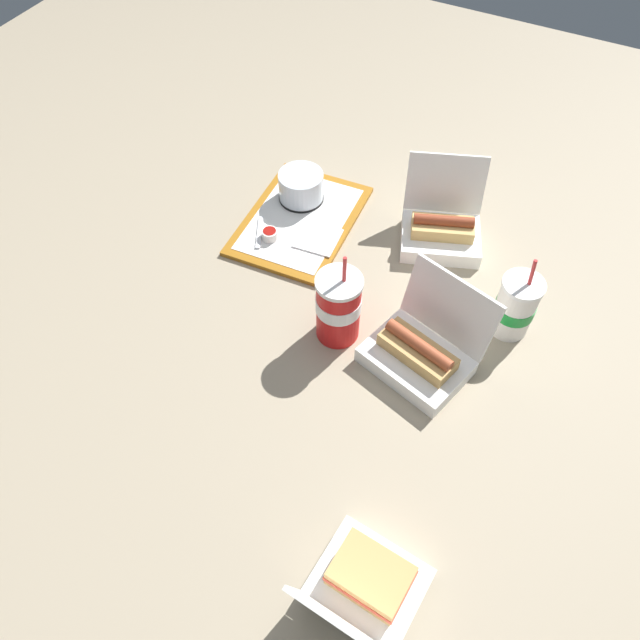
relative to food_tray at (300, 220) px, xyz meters
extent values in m
plane|color=gray|center=(-0.34, -0.19, -0.01)|extent=(3.20, 3.20, 0.00)
cube|color=#A56619|center=(0.00, 0.00, 0.00)|extent=(0.39, 0.28, 0.01)
cube|color=white|center=(0.00, 0.00, 0.01)|extent=(0.34, 0.24, 0.00)
cylinder|color=black|center=(0.07, 0.03, 0.01)|extent=(0.12, 0.12, 0.01)
cylinder|color=#BC7084|center=(0.07, 0.03, 0.04)|extent=(0.09, 0.09, 0.05)
cylinder|color=silver|center=(0.07, 0.03, 0.05)|extent=(0.12, 0.12, 0.07)
cylinder|color=white|center=(-0.10, 0.03, 0.02)|extent=(0.04, 0.04, 0.02)
cylinder|color=#9E140F|center=(-0.10, 0.03, 0.03)|extent=(0.03, 0.03, 0.01)
cube|color=white|center=(-0.04, -0.07, 0.01)|extent=(0.11, 0.11, 0.00)
cube|color=white|center=(-0.09, 0.06, 0.01)|extent=(0.10, 0.06, 0.00)
cube|color=white|center=(0.09, -0.34, 0.01)|extent=(0.21, 0.23, 0.04)
cube|color=white|center=(0.18, -0.31, 0.10)|extent=(0.11, 0.19, 0.14)
cube|color=tan|center=(0.09, -0.34, 0.05)|extent=(0.12, 0.16, 0.03)
cylinder|color=brown|center=(0.09, -0.34, 0.07)|extent=(0.08, 0.14, 0.03)
cylinder|color=yellow|center=(0.09, -0.34, 0.08)|extent=(0.05, 0.12, 0.01)
cube|color=white|center=(-0.72, -0.52, 0.01)|extent=(0.16, 0.19, 0.04)
cube|color=white|center=(-0.82, -0.51, 0.11)|extent=(0.06, 0.18, 0.14)
cube|color=tan|center=(-0.72, -0.52, 0.04)|extent=(0.10, 0.13, 0.02)
cube|color=#D64C38|center=(-0.72, -0.52, 0.06)|extent=(0.10, 0.13, 0.01)
cube|color=tan|center=(-0.72, -0.52, 0.08)|extent=(0.10, 0.13, 0.02)
cube|color=white|center=(-0.28, -0.42, 0.01)|extent=(0.20, 0.24, 0.04)
cube|color=white|center=(-0.18, -0.45, 0.11)|extent=(0.10, 0.21, 0.15)
cube|color=tan|center=(-0.28, -0.42, 0.05)|extent=(0.11, 0.18, 0.03)
cylinder|color=#9E4728|center=(-0.28, -0.42, 0.07)|extent=(0.07, 0.16, 0.03)
cylinder|color=yellow|center=(-0.28, -0.42, 0.08)|extent=(0.04, 0.13, 0.01)
cylinder|color=red|center=(-0.27, -0.24, 0.07)|extent=(0.09, 0.09, 0.16)
cylinder|color=white|center=(-0.27, -0.24, 0.09)|extent=(0.10, 0.10, 0.04)
cylinder|color=white|center=(-0.27, -0.24, 0.16)|extent=(0.10, 0.10, 0.01)
cylinder|color=red|center=(-0.26, -0.25, 0.20)|extent=(0.01, 0.01, 0.06)
cylinder|color=white|center=(-0.08, -0.57, 0.06)|extent=(0.08, 0.08, 0.14)
cylinder|color=#198C33|center=(-0.08, -0.57, 0.06)|extent=(0.09, 0.09, 0.03)
cylinder|color=white|center=(-0.08, -0.57, 0.14)|extent=(0.09, 0.09, 0.01)
cylinder|color=red|center=(-0.08, -0.58, 0.17)|extent=(0.02, 0.01, 0.06)
camera|label=1|loc=(-1.01, -0.58, 1.10)|focal=35.00mm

